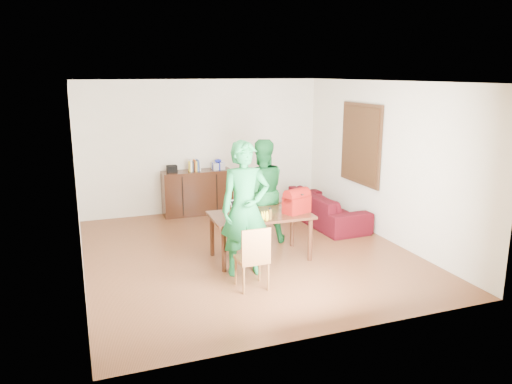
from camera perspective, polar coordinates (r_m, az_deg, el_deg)
name	(u,v)px	position (r m, az deg, el deg)	size (l,w,h in m)	color
room	(245,172)	(7.87, -1.29, 2.35)	(5.20, 5.70, 2.90)	#4A2812
table	(260,219)	(7.68, 0.52, -3.14)	(1.55, 0.89, 0.72)	black
chair	(252,270)	(6.75, -0.44, -8.92)	(0.40, 0.38, 0.88)	brown
person_near	(245,209)	(7.02, -1.26, -1.93)	(0.70, 0.46, 1.93)	#16662E
person_far	(261,191)	(8.39, 0.61, 0.07)	(0.86, 0.67, 1.76)	#135924
laptop	(247,213)	(7.56, -1.07, -2.38)	(0.41, 0.35, 0.24)	white
bananas	(265,219)	(7.29, 1.03, -3.11)	(0.15, 0.10, 0.06)	gold
bottle	(270,214)	(7.36, 1.60, -2.47)	(0.06, 0.06, 0.17)	#523812
red_bag	(297,203)	(7.71, 4.67, -1.29)	(0.41, 0.24, 0.30)	#6A0C07
sofa	(325,208)	(9.68, 7.89, -1.78)	(2.06, 0.81, 0.60)	#39070C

